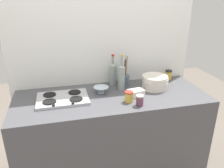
% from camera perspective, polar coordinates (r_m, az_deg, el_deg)
% --- Properties ---
extents(counter_block, '(1.80, 0.70, 0.90)m').
position_cam_1_polar(counter_block, '(2.33, 0.00, -13.09)').
color(counter_block, '#4C4C51').
rests_on(counter_block, ground).
extents(backsplash_panel, '(1.90, 0.06, 2.33)m').
position_cam_1_polar(backsplash_panel, '(2.36, -2.24, 6.61)').
color(backsplash_panel, white).
rests_on(backsplash_panel, ground).
extents(stovetop_hob, '(0.46, 0.33, 0.04)m').
position_cam_1_polar(stovetop_hob, '(2.07, -12.41, -3.57)').
color(stovetop_hob, '#B2B2B7').
rests_on(stovetop_hob, counter_block).
extents(plate_stack, '(0.26, 0.26, 0.13)m').
position_cam_1_polar(plate_stack, '(2.29, 10.87, 0.48)').
color(plate_stack, silver).
rests_on(plate_stack, counter_block).
extents(wine_bottle_leftmost, '(0.07, 0.07, 0.32)m').
position_cam_1_polar(wine_bottle_leftmost, '(2.32, 0.22, 2.76)').
color(wine_bottle_leftmost, gray).
rests_on(wine_bottle_leftmost, counter_block).
extents(wine_bottle_mid_left, '(0.07, 0.07, 0.36)m').
position_cam_1_polar(wine_bottle_mid_left, '(2.19, 2.45, 1.91)').
color(wine_bottle_mid_left, gray).
rests_on(wine_bottle_mid_left, counter_block).
extents(mixing_bowl, '(0.15, 0.15, 0.06)m').
position_cam_1_polar(mixing_bowl, '(2.16, -2.80, -1.41)').
color(mixing_bowl, silver).
rests_on(mixing_bowl, counter_block).
extents(butter_dish, '(0.16, 0.12, 0.06)m').
position_cam_1_polar(butter_dish, '(2.10, 6.10, -2.25)').
color(butter_dish, white).
rests_on(butter_dish, counter_block).
extents(utensil_crock, '(0.09, 0.09, 0.32)m').
position_cam_1_polar(utensil_crock, '(2.32, 3.25, 1.29)').
color(utensil_crock, slate).
rests_on(utensil_crock, counter_block).
extents(condiment_jar_front, '(0.07, 0.07, 0.10)m').
position_cam_1_polar(condiment_jar_front, '(1.92, 7.07, -4.15)').
color(condiment_jar_front, '#66384C').
rests_on(condiment_jar_front, counter_block).
extents(condiment_jar_rear, '(0.07, 0.07, 0.10)m').
position_cam_1_polar(condiment_jar_rear, '(2.57, 14.13, 2.31)').
color(condiment_jar_rear, gold).
rests_on(condiment_jar_rear, counter_block).
extents(condiment_jar_spare, '(0.08, 0.08, 0.10)m').
position_cam_1_polar(condiment_jar_spare, '(1.98, 4.32, -3.21)').
color(condiment_jar_spare, gold).
rests_on(condiment_jar_spare, counter_block).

